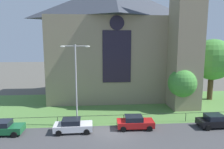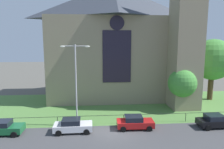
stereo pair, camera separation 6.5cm
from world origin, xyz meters
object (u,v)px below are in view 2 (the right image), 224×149
Objects in this scene: parked_car_green at (3,128)px; church_building at (118,40)px; streetlamp_near at (76,76)px; parked_car_black at (216,121)px; parked_car_white at (73,126)px; tree_right_near at (182,84)px; tree_right_far at (212,60)px; parked_car_red at (135,122)px.

church_building is at bearing 47.48° from parked_car_green.
parked_car_green is (-7.81, -1.79, -5.26)m from streetlamp_near.
church_building is 6.15× the size of parked_car_black.
parked_car_green is at bearing -133.42° from church_building.
parked_car_green is 24.04m from parked_car_black.
parked_car_white is 1.00× the size of parked_car_black.
church_building is at bearing 133.37° from tree_right_near.
tree_right_near is at bearing 16.14° from parked_car_green.
parked_car_black is (-6.05, -11.65, -6.21)m from tree_right_far.
parked_car_red is at bearing -88.66° from church_building.
tree_right_near is (8.36, -8.85, -6.25)m from church_building.
streetlamp_near is at bearing 172.44° from parked_car_black.
tree_right_far is (7.55, 5.41, 2.93)m from tree_right_near.
tree_right_far is 14.52m from parked_car_black.
streetlamp_near reaches higher than parked_car_black.
parked_car_black is (16.55, -0.05, 0.00)m from parked_car_white.
parked_car_black is at bearing -117.43° from tree_right_far.
tree_right_near is 10.43m from parked_car_red.
parked_car_green and parked_car_red have the same top height.
parked_car_green is at bearing -176.60° from parked_car_red.
parked_car_white is at bearing 178.89° from parked_car_black.
tree_right_near is 23.59m from parked_car_green.
streetlamp_near is (-22.28, -9.77, -0.95)m from tree_right_far.
tree_right_far is 2.48× the size of parked_car_green.
church_building is 19.02m from parked_car_white.
parked_car_red is at bearing 2.17° from parked_car_green.
parked_car_white is (-0.31, -1.84, -5.26)m from streetlamp_near.
parked_car_white is at bearing -174.84° from parked_car_red.
tree_right_near is at bearing 38.11° from parked_car_red.
church_building is 22.73m from parked_car_green.
tree_right_near is 1.45× the size of parked_car_green.
parked_car_black is at bearing -56.83° from church_building.
parked_car_red is (6.72, -1.46, -5.26)m from streetlamp_near.
church_building is 2.48× the size of tree_right_far.
parked_car_white and parked_car_black have the same top height.
tree_right_far is at bearing 23.67° from streetlamp_near.
church_building reaches higher than parked_car_green.
tree_right_far reaches higher than parked_car_green.
church_building reaches higher than tree_right_far.
streetlamp_near reaches higher than tree_right_near.
church_building is 16.61m from tree_right_far.
streetlamp_near reaches higher than parked_car_green.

